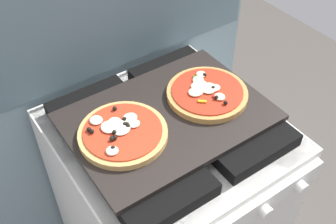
% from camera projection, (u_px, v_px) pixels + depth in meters
% --- Properties ---
extents(kitchen_backsplash, '(1.10, 0.09, 1.55)m').
position_uv_depth(kitchen_backsplash, '(113.00, 86.00, 1.40)').
color(kitchen_backsplash, '#7A939E').
rests_on(kitchen_backsplash, ground_plane).
extents(stove, '(0.60, 0.64, 0.90)m').
position_uv_depth(stove, '(168.00, 211.00, 1.44)').
color(stove, white).
rests_on(stove, ground_plane).
extents(baking_tray, '(0.54, 0.38, 0.02)m').
position_uv_depth(baking_tray, '(168.00, 117.00, 1.12)').
color(baking_tray, black).
rests_on(baking_tray, stove).
extents(pizza_left, '(0.23, 0.23, 0.03)m').
position_uv_depth(pizza_left, '(122.00, 132.00, 1.05)').
color(pizza_left, tan).
rests_on(pizza_left, baking_tray).
extents(pizza_right, '(0.23, 0.23, 0.03)m').
position_uv_depth(pizza_right, '(207.00, 93.00, 1.16)').
color(pizza_right, '#C18947').
rests_on(pizza_right, baking_tray).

